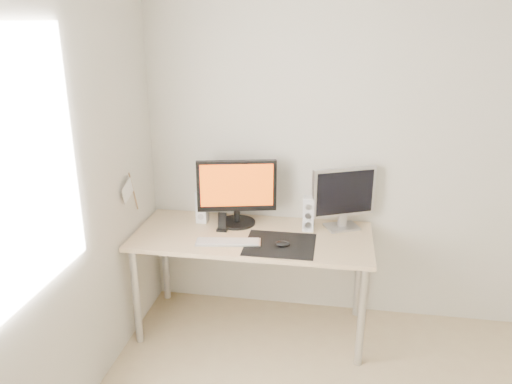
{
  "coord_description": "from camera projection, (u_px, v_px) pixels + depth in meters",
  "views": [
    {
      "loc": [
        -0.4,
        -1.66,
        2.11
      ],
      "look_at": [
        -0.92,
        1.45,
        1.01
      ],
      "focal_mm": 35.0,
      "sensor_mm": 36.0,
      "label": 1
    }
  ],
  "objects": [
    {
      "name": "second_monitor",
      "position": [
        344.0,
        195.0,
        3.39
      ],
      "size": [
        0.42,
        0.24,
        0.43
      ],
      "color": "#B3B3B5",
      "rests_on": "desk"
    },
    {
      "name": "mouse",
      "position": [
        283.0,
        244.0,
        3.18
      ],
      "size": [
        0.1,
        0.06,
        0.04
      ],
      "primitive_type": "ellipsoid",
      "color": "black",
      "rests_on": "mousepad"
    },
    {
      "name": "main_monitor",
      "position": [
        237.0,
        190.0,
        3.45
      ],
      "size": [
        0.55,
        0.31,
        0.47
      ],
      "color": "black",
      "rests_on": "desk"
    },
    {
      "name": "speaker_left",
      "position": [
        202.0,
        206.0,
        3.54
      ],
      "size": [
        0.08,
        0.09,
        0.24
      ],
      "color": "white",
      "rests_on": "desk"
    },
    {
      "name": "phone_dock",
      "position": [
        222.0,
        225.0,
        3.42
      ],
      "size": [
        0.07,
        0.06,
        0.13
      ],
      "color": "black",
      "rests_on": "desk"
    },
    {
      "name": "pennant",
      "position": [
        130.0,
        191.0,
        3.25
      ],
      "size": [
        0.01,
        0.23,
        0.29
      ],
      "color": "#A57F54",
      "rests_on": "wall_left"
    },
    {
      "name": "mousepad",
      "position": [
        280.0,
        244.0,
        3.21
      ],
      "size": [
        0.45,
        0.4,
        0.0
      ],
      "primitive_type": "cube",
      "color": "black",
      "rests_on": "desk"
    },
    {
      "name": "desk",
      "position": [
        252.0,
        245.0,
        3.39
      ],
      "size": [
        1.6,
        0.7,
        0.73
      ],
      "color": "#D1B587",
      "rests_on": "ground"
    },
    {
      "name": "wall_back",
      "position": [
        396.0,
        152.0,
        3.4
      ],
      "size": [
        3.5,
        0.0,
        3.5
      ],
      "primitive_type": "plane",
      "rotation": [
        1.57,
        0.0,
        0.0
      ],
      "color": "beige",
      "rests_on": "ground"
    },
    {
      "name": "keyboard",
      "position": [
        228.0,
        242.0,
        3.24
      ],
      "size": [
        0.43,
        0.18,
        0.02
      ],
      "color": "#BABABC",
      "rests_on": "desk"
    },
    {
      "name": "speaker_right",
      "position": [
        309.0,
        214.0,
        3.4
      ],
      "size": [
        0.08,
        0.09,
        0.24
      ],
      "color": "white",
      "rests_on": "desk"
    }
  ]
}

